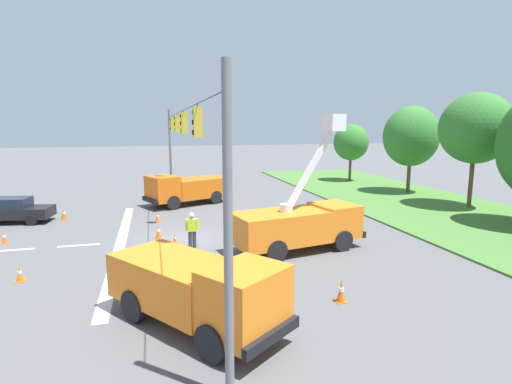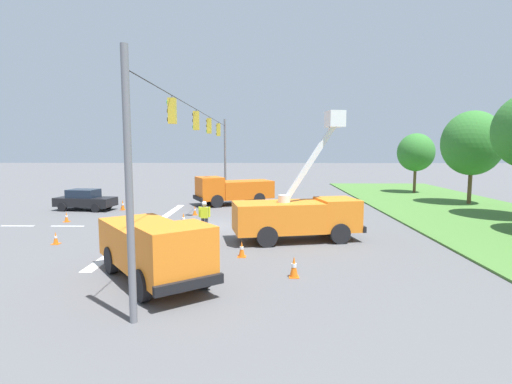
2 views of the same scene
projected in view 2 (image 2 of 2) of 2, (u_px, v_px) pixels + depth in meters
The scene contains 18 objects.
ground_plane at pixel (205, 227), 23.56m from camera, with size 200.00×200.00×0.00m, color #565659.
lane_markings at pixel (126, 226), 23.64m from camera, with size 17.60×15.25×0.01m.
signal_gantry at pixel (204, 149), 23.06m from camera, with size 26.20×0.33×7.20m.
tree_far_west at pixel (416, 152), 40.23m from camera, with size 3.63×3.65×6.09m.
tree_west at pixel (472, 143), 32.01m from camera, with size 4.48×4.79×7.59m.
utility_truck_bucket_lift at pixel (298, 214), 19.91m from camera, with size 3.51×6.67×6.45m.
utility_truck_support_near at pixel (154, 247), 13.86m from camera, with size 6.07×5.27×2.24m.
utility_truck_support_far at pixel (233, 189), 32.65m from camera, with size 4.80×6.71×2.31m.
sedan_black at pixel (85, 200), 29.74m from camera, with size 2.39×4.51×1.56m.
road_worker at pixel (204, 215), 21.60m from camera, with size 0.27×0.65×1.77m.
traffic_cone_foreground_left at pixel (195, 210), 27.62m from camera, with size 0.36×0.36×0.65m.
traffic_cone_foreground_right at pixel (183, 219), 23.77m from camera, with size 0.36×0.36×0.78m.
traffic_cone_mid_left at pixel (123, 205), 29.79m from camera, with size 0.36×0.36×0.77m.
traffic_cone_mid_right at pixel (242, 249), 16.97m from camera, with size 0.36×0.36×0.70m.
traffic_cone_near_bucket at pixel (66, 217), 25.04m from camera, with size 0.36×0.36×0.63m.
traffic_cone_lane_edge_a at pixel (193, 225), 22.53m from camera, with size 0.36×0.36×0.59m.
traffic_cone_lane_edge_b at pixel (56, 238), 19.24m from camera, with size 0.36×0.36×0.62m.
traffic_cone_far_left at pixel (294, 267), 14.29m from camera, with size 0.36×0.36×0.78m.
Camera 2 is at (23.13, 3.45, 4.63)m, focal length 28.00 mm.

